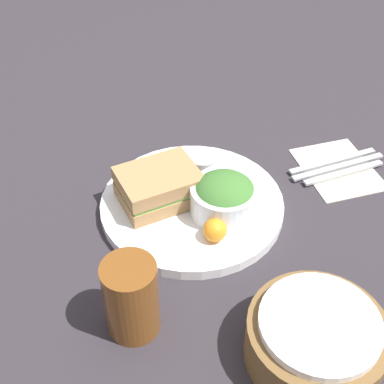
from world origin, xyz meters
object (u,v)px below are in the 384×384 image
bread_basket (316,339)px  spoon (344,173)px  sandwich (159,186)px  salad_bowl (224,196)px  fork (333,161)px  drink_glass (131,298)px  plate (192,205)px  dressing_cup (202,166)px  knife (338,167)px

bread_basket → spoon: (-0.22, -0.32, -0.03)m
sandwich → salad_bowl: 0.11m
fork → salad_bowl: bearing=-166.5°
sandwich → spoon: 0.34m
salad_bowl → drink_glass: 0.24m
fork → plate: bearing=-176.4°
drink_glass → spoon: 0.48m
drink_glass → salad_bowl: bearing=-139.0°
salad_bowl → dressing_cup: 0.10m
plate → sandwich: size_ratio=2.17×
plate → dressing_cup: (-0.04, -0.06, 0.03)m
bread_basket → spoon: size_ratio=1.10×
drink_glass → knife: bearing=-152.6°
sandwich → bread_basket: (-0.12, 0.33, -0.01)m
drink_glass → knife: size_ratio=0.63×
bread_basket → spoon: bearing=-124.5°
plate → sandwich: sandwich is taller
plate → bread_basket: bearing=103.0°
spoon → bread_basket: bearing=-129.4°
fork → spoon: bearing=-90.0°
plate → spoon: size_ratio=1.89×
sandwich → fork: (-0.34, -0.02, -0.04)m
dressing_cup → drink_glass: size_ratio=0.40×
knife → sandwich: bearing=175.9°
dressing_cup → plate: bearing=58.8°
sandwich → drink_glass: (0.09, 0.22, 0.01)m
plate → sandwich: (0.05, -0.02, 0.04)m
plate → dressing_cup: bearing=-121.2°
drink_glass → knife: (-0.43, -0.22, -0.05)m
salad_bowl → bread_basket: size_ratio=0.61×
sandwich → bread_basket: size_ratio=0.79×
plate → salad_bowl: salad_bowl is taller
salad_bowl → fork: bearing=-161.6°
fork → spoon: same height
plate → knife: 0.29m
sandwich → spoon: (-0.34, 0.01, -0.04)m
dressing_cup → fork: dressing_cup is taller
sandwich → fork: sandwich is taller
drink_glass → fork: drink_glass is taller
plate → drink_glass: size_ratio=2.58×
salad_bowl → drink_glass: size_ratio=0.92×
fork → spoon: size_ratio=1.11×
dressing_cup → spoon: bearing=168.3°
drink_glass → bread_basket: drink_glass is taller
salad_bowl → bread_basket: bearing=96.1°
sandwich → spoon: sandwich is taller
dressing_cup → drink_glass: bearing=55.5°
sandwich → dressing_cup: (-0.09, -0.04, -0.01)m
drink_glass → fork: bearing=-150.6°
sandwich → knife: sandwich is taller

